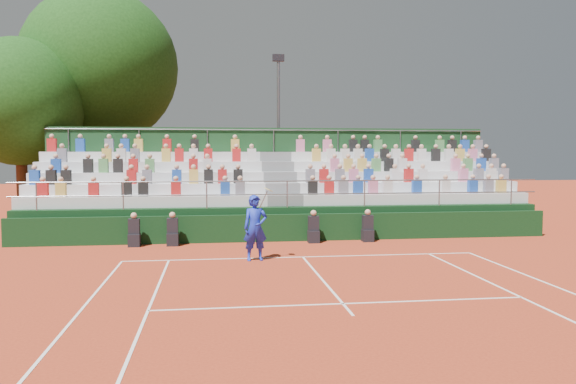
{
  "coord_description": "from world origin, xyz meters",
  "views": [
    {
      "loc": [
        -2.74,
        -17.13,
        3.26
      ],
      "look_at": [
        0.0,
        3.5,
        1.8
      ],
      "focal_mm": 35.0,
      "sensor_mm": 36.0,
      "label": 1
    }
  ],
  "objects": [
    {
      "name": "grandstand",
      "position": [
        0.02,
        6.44,
        1.09
      ],
      "size": [
        20.0,
        5.2,
        4.4
      ],
      "color": "black",
      "rests_on": "ground"
    },
    {
      "name": "floodlight_mast",
      "position": [
        0.63,
        12.03,
        4.84
      ],
      "size": [
        0.6,
        0.25,
        8.33
      ],
      "color": "gray",
      "rests_on": "ground"
    },
    {
      "name": "courtside_wall",
      "position": [
        0.0,
        3.2,
        0.5
      ],
      "size": [
        20.0,
        0.15,
        1.0
      ],
      "primitive_type": "cube",
      "color": "black",
      "rests_on": "ground"
    },
    {
      "name": "line_officials",
      "position": [
        -1.5,
        2.75,
        0.48
      ],
      "size": [
        8.75,
        0.4,
        1.19
      ],
      "color": "black",
      "rests_on": "ground"
    },
    {
      "name": "ground",
      "position": [
        0.0,
        0.0,
        0.0
      ],
      "size": [
        90.0,
        90.0,
        0.0
      ],
      "primitive_type": "plane",
      "color": "#AA381C",
      "rests_on": "ground"
    },
    {
      "name": "tennis_player",
      "position": [
        -1.5,
        -0.33,
        1.0
      ],
      "size": [
        0.92,
        0.56,
        2.22
      ],
      "color": "#182CB9",
      "rests_on": "ground"
    },
    {
      "name": "tree_west",
      "position": [
        -11.68,
        10.65,
        5.61
      ],
      "size": [
        5.94,
        5.94,
        8.6
      ],
      "color": "#382314",
      "rests_on": "ground"
    },
    {
      "name": "tree_east",
      "position": [
        -8.6,
        13.59,
        7.7
      ],
      "size": [
        8.07,
        8.07,
        11.75
      ],
      "color": "#382314",
      "rests_on": "ground"
    }
  ]
}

